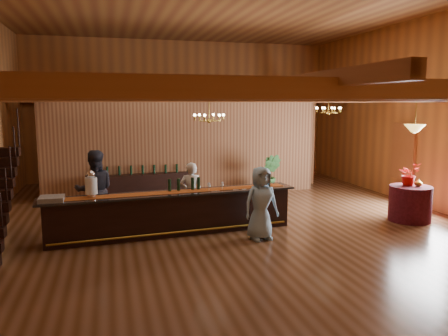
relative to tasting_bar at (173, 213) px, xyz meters
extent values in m
plane|color=brown|center=(1.52, 0.75, -0.50)|extent=(14.00, 14.00, 0.00)
plane|color=brown|center=(1.52, 0.75, 5.00)|extent=(14.00, 14.00, 0.00)
cube|color=#AC6A32|center=(1.52, 7.75, 2.25)|extent=(12.00, 0.10, 5.50)
cube|color=#AC6A32|center=(1.52, -6.25, 2.25)|extent=(12.00, 0.10, 5.50)
cube|color=#AC6A32|center=(7.52, 0.75, 2.25)|extent=(0.10, 14.00, 5.50)
cube|color=brown|center=(1.52, -4.75, 2.70)|extent=(11.90, 0.20, 0.28)
cube|color=brown|center=(1.52, -2.25, 2.70)|extent=(11.90, 0.20, 0.28)
cube|color=brown|center=(1.52, 0.25, 2.70)|extent=(11.90, 0.20, 0.28)
cube|color=brown|center=(1.52, 2.75, 2.70)|extent=(11.90, 0.20, 0.28)
cube|color=brown|center=(1.52, 5.25, 2.70)|extent=(11.90, 0.20, 0.28)
cube|color=brown|center=(1.52, 7.55, 2.70)|extent=(11.90, 0.20, 0.28)
cube|color=brown|center=(-2.98, 0.75, 2.84)|extent=(0.18, 13.90, 0.22)
cube|color=brown|center=(1.52, 0.75, 2.84)|extent=(0.18, 13.90, 0.22)
cube|color=brown|center=(6.02, 0.75, 2.84)|extent=(0.18, 13.90, 0.22)
cube|color=brown|center=(-2.98, 5.25, 1.10)|extent=(0.20, 0.20, 3.20)
cube|color=brown|center=(6.02, 5.25, 1.10)|extent=(0.20, 0.20, 3.20)
cube|color=brown|center=(1.02, 4.25, 1.05)|extent=(9.00, 0.18, 3.10)
cube|color=white|center=(7.47, 1.75, 1.05)|extent=(0.12, 1.05, 1.75)
cube|color=black|center=(2.52, 6.25, 0.05)|extent=(1.20, 0.60, 1.10)
cube|color=brown|center=(-0.48, 6.25, 0.00)|extent=(1.00, 0.60, 1.00)
cube|color=black|center=(0.00, 0.00, -0.03)|extent=(5.67, 1.08, 0.94)
cube|color=black|center=(0.00, 0.00, 0.46)|extent=(5.96, 1.23, 0.05)
cube|color=maroon|center=(0.00, 0.00, 0.49)|extent=(5.56, 0.84, 0.01)
cylinder|color=olive|center=(0.00, -0.37, -0.36)|extent=(5.43, 0.50, 0.05)
cylinder|color=silver|center=(-1.79, -0.10, 0.53)|extent=(0.18, 0.18, 0.08)
cylinder|color=silver|center=(-1.79, -0.10, 0.75)|extent=(0.26, 0.26, 0.36)
sphere|color=silver|center=(-1.79, -0.10, 1.00)|extent=(0.18, 0.18, 0.18)
cube|color=gray|center=(-2.60, -0.26, 0.54)|extent=(0.50, 0.50, 0.10)
cube|color=brown|center=(2.10, 0.14, 0.64)|extent=(0.06, 0.06, 0.30)
cube|color=brown|center=(2.38, 0.14, 0.64)|extent=(0.06, 0.06, 0.30)
cylinder|color=brown|center=(2.24, 0.14, 0.67)|extent=(0.24, 0.24, 0.24)
cylinder|color=black|center=(-0.06, 0.11, 0.64)|extent=(0.07, 0.07, 0.30)
cylinder|color=black|center=(0.15, 0.13, 0.64)|extent=(0.07, 0.07, 0.30)
cylinder|color=black|center=(0.49, 0.16, 0.64)|extent=(0.07, 0.07, 0.30)
cylinder|color=black|center=(0.64, 0.17, 0.64)|extent=(0.07, 0.07, 0.30)
cube|color=black|center=(-0.21, 3.95, -0.09)|extent=(2.96, 0.90, 0.82)
cylinder|color=#4E111E|center=(6.10, -0.41, -0.04)|extent=(1.05, 1.05, 0.91)
cylinder|color=olive|center=(1.15, 1.25, 2.39)|extent=(0.02, 0.02, 0.62)
sphere|color=olive|center=(1.15, 1.25, 2.08)|extent=(0.12, 0.12, 0.12)
torus|color=olive|center=(1.15, 1.25, 2.18)|extent=(0.80, 0.80, 0.04)
cylinder|color=olive|center=(5.22, 2.48, 2.47)|extent=(0.02, 0.02, 0.46)
sphere|color=olive|center=(5.22, 2.48, 2.24)|extent=(0.12, 0.12, 0.12)
torus|color=olive|center=(5.22, 2.48, 2.34)|extent=(0.80, 0.80, 0.04)
cylinder|color=olive|center=(6.10, -0.41, 2.30)|extent=(0.02, 0.02, 0.80)
cone|color=gold|center=(6.10, -0.41, 1.90)|extent=(0.52, 0.52, 0.20)
imported|color=silver|center=(0.56, 0.75, 0.29)|extent=(0.62, 0.45, 1.57)
imported|color=#252632|center=(-1.76, 0.84, 0.46)|extent=(0.98, 0.78, 1.93)
imported|color=#82A9C5|center=(1.84, -0.90, 0.32)|extent=(0.86, 0.61, 1.64)
imported|color=#275826|center=(3.63, 3.39, 0.20)|extent=(0.95, 0.86, 1.41)
imported|color=red|center=(6.11, -0.28, 0.71)|extent=(0.57, 0.50, 0.59)
imported|color=olive|center=(6.25, -0.49, 0.57)|extent=(0.20, 0.20, 0.32)
camera|label=1|loc=(-1.38, -9.86, 2.50)|focal=35.00mm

